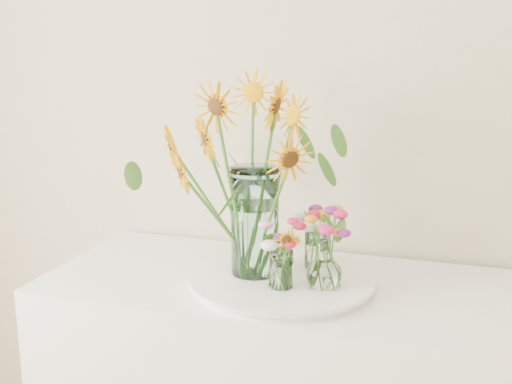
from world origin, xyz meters
TOP-DOWN VIEW (x-y plane):
  - tray at (-0.27, 1.89)m, footprint 0.49×0.49m
  - mason_jar at (-0.34, 1.89)m, footprint 0.15×0.15m
  - sunflower_bouquet at (-0.34, 1.89)m, footprint 0.88×0.88m
  - small_vase_a at (-0.24, 1.81)m, footprint 0.07×0.07m
  - wildflower_posy_a at (-0.24, 1.81)m, footprint 0.18×0.18m
  - small_vase_b at (-0.14, 1.85)m, footprint 0.11×0.11m
  - wildflower_posy_b at (-0.14, 1.85)m, footprint 0.19×0.19m
  - small_vase_c at (-0.19, 1.99)m, footprint 0.07×0.07m
  - wildflower_posy_c at (-0.19, 1.99)m, footprint 0.19×0.19m

SIDE VIEW (x-z plane):
  - tray at x=-0.27m, z-range 0.90..0.92m
  - small_vase_a at x=-0.24m, z-range 0.93..1.03m
  - small_vase_c at x=-0.19m, z-range 0.93..1.04m
  - small_vase_b at x=-0.14m, z-range 0.93..1.06m
  - wildflower_posy_a at x=-0.24m, z-range 0.93..1.12m
  - wildflower_posy_c at x=-0.19m, z-range 0.93..1.13m
  - wildflower_posy_b at x=-0.14m, z-range 0.93..1.15m
  - mason_jar at x=-0.34m, z-range 0.93..1.23m
  - sunflower_bouquet at x=-0.34m, z-range 0.93..1.50m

